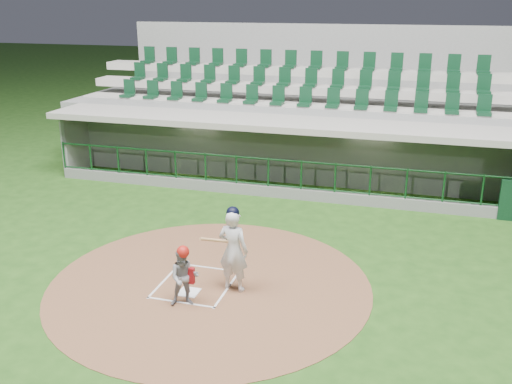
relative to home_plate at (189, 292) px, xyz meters
The scene contains 8 objects.
ground 0.70m from the home_plate, 90.00° to the left, with size 120.00×120.00×0.00m, color #1D4313.
dirt_circle 0.58m from the home_plate, 59.04° to the left, with size 7.20×7.20×0.01m, color brown.
home_plate is the anchor object (origin of this frame).
batter_box_chalk 0.40m from the home_plate, 90.00° to the left, with size 1.55×1.80×0.01m.
dugout_structure 8.57m from the home_plate, 89.82° to the left, with size 16.40×3.70×3.00m.
seating_deck 11.69m from the home_plate, 90.00° to the left, with size 17.00×6.72×5.15m.
batter 1.37m from the home_plate, 25.36° to the left, with size 0.91×0.91×1.94m.
catcher 0.81m from the home_plate, 75.85° to the right, with size 0.75×0.67×1.33m.
Camera 1 is at (4.48, -10.88, 6.09)m, focal length 40.00 mm.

